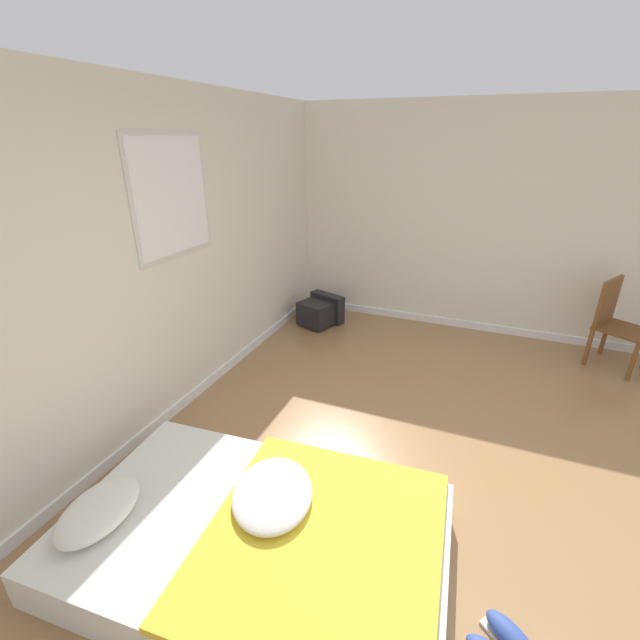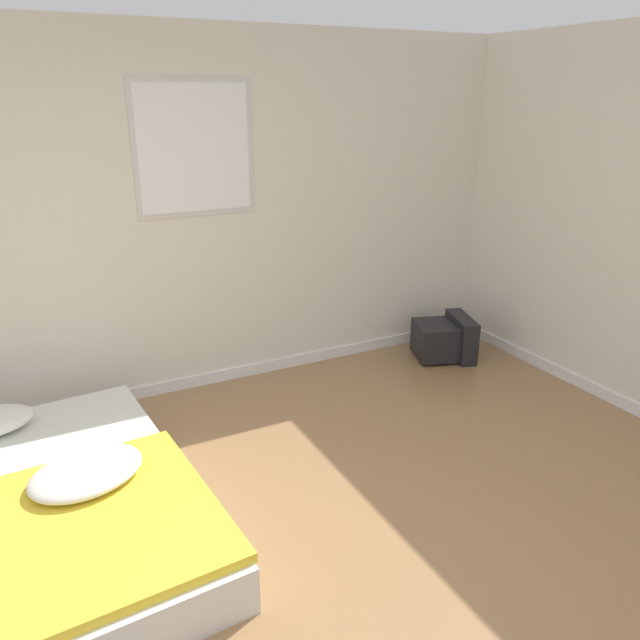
# 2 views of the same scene
# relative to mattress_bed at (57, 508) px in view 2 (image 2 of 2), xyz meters

# --- Properties ---
(ground_plane) EXTENTS (20.00, 20.00, 0.00)m
(ground_plane) POSITION_rel_mattress_bed_xyz_m (0.83, -1.09, -0.15)
(ground_plane) COLOR #997047
(wall_back) EXTENTS (8.29, 0.08, 2.60)m
(wall_back) POSITION_rel_mattress_bed_xyz_m (0.83, 1.38, 1.14)
(wall_back) COLOR silver
(wall_back) RESTS_ON ground_plane
(mattress_bed) EXTENTS (1.46, 2.17, 0.38)m
(mattress_bed) POSITION_rel_mattress_bed_xyz_m (0.00, 0.00, 0.00)
(mattress_bed) COLOR silver
(mattress_bed) RESTS_ON ground_plane
(crt_tv) EXTENTS (0.57, 0.55, 0.36)m
(crt_tv) POSITION_rel_mattress_bed_xyz_m (3.20, 0.92, 0.02)
(crt_tv) COLOR black
(crt_tv) RESTS_ON ground_plane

